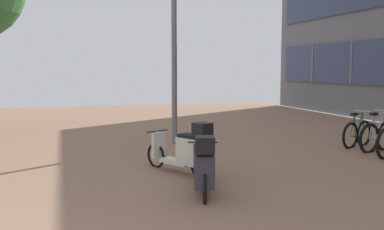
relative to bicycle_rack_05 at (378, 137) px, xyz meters
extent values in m
cube|color=slate|center=(4.03, 6.50, 1.84)|extent=(0.10, 0.12, 1.72)
cube|color=slate|center=(4.03, 9.34, 1.84)|extent=(0.10, 0.12, 1.72)
torus|color=black|center=(-0.31, -0.09, -0.02)|extent=(0.72, 0.28, 0.73)
cylinder|color=#B5B6BB|center=(0.06, 0.02, 0.24)|extent=(0.31, 0.12, 0.64)
cylinder|color=#B5B6BB|center=(-0.12, -0.04, 0.22)|extent=(0.14, 0.07, 0.58)
cylinder|color=#B5B6BB|center=(0.01, 0.00, 0.53)|extent=(0.38, 0.14, 0.09)
cylinder|color=#B5B6BB|center=(-0.19, -0.06, -0.05)|extent=(0.25, 0.10, 0.08)
cylinder|color=#B5B6BB|center=(-0.24, -0.07, 0.24)|extent=(0.17, 0.07, 0.54)
cube|color=black|center=(-0.17, -0.05, 0.55)|extent=(0.24, 0.15, 0.06)
cylinder|color=#ADADB2|center=(0.20, 0.06, 0.61)|extent=(0.16, 0.47, 0.02)
torus|color=black|center=(-0.36, 0.53, -0.05)|extent=(0.65, 0.32, 0.68)
torus|color=black|center=(0.22, 0.77, -0.05)|extent=(0.65, 0.32, 0.68)
cylinder|color=#306432|center=(-0.01, 0.67, 0.20)|extent=(0.30, 0.15, 0.60)
cylinder|color=#306432|center=(-0.19, 0.60, 0.18)|extent=(0.14, 0.08, 0.54)
cylinder|color=#306432|center=(-0.06, 0.65, 0.47)|extent=(0.36, 0.18, 0.08)
cylinder|color=#306432|center=(-0.25, 0.58, -0.07)|extent=(0.24, 0.12, 0.07)
cylinder|color=#306432|center=(-0.30, 0.56, 0.20)|extent=(0.16, 0.08, 0.50)
cylinder|color=#306432|center=(0.17, 0.75, 0.22)|extent=(0.14, 0.08, 0.54)
cube|color=black|center=(-0.23, 0.58, 0.48)|extent=(0.24, 0.17, 0.06)
cylinder|color=#ADADB2|center=(0.11, 0.73, 0.54)|extent=(0.21, 0.45, 0.02)
torus|color=black|center=(-5.19, -2.64, -0.14)|extent=(0.18, 0.47, 0.47)
torus|color=black|center=(-4.82, -1.38, -0.14)|extent=(0.18, 0.47, 0.47)
cube|color=#363340|center=(-5.01, -2.01, -0.16)|extent=(0.48, 0.78, 0.08)
cube|color=#363340|center=(-5.13, -2.41, 0.09)|extent=(0.45, 0.64, 0.50)
cube|color=black|center=(-5.13, -2.41, 0.37)|extent=(0.40, 0.58, 0.06)
cylinder|color=#363340|center=(-4.83, -1.40, 0.09)|extent=(0.10, 0.13, 0.48)
cube|color=#363340|center=(-4.85, -1.48, 0.07)|extent=(0.33, 0.17, 0.47)
cylinder|color=black|center=(-4.83, -1.43, 0.33)|extent=(0.51, 0.17, 0.03)
cube|color=black|center=(-5.21, -2.69, 0.52)|extent=(0.35, 0.35, 0.24)
torus|color=black|center=(-4.81, -1.24, -0.12)|extent=(0.28, 0.47, 0.51)
torus|color=black|center=(-5.40, -0.14, -0.12)|extent=(0.28, 0.47, 0.51)
cube|color=silver|center=(-5.11, -0.69, -0.15)|extent=(0.58, 0.75, 0.08)
cube|color=silver|center=(-4.92, -1.04, 0.10)|extent=(0.52, 0.62, 0.50)
cube|color=black|center=(-4.92, -1.04, 0.38)|extent=(0.46, 0.56, 0.06)
cylinder|color=silver|center=(-5.39, -0.16, 0.13)|extent=(0.12, 0.14, 0.51)
cube|color=silver|center=(-5.35, -0.23, 0.10)|extent=(0.32, 0.22, 0.50)
cylinder|color=black|center=(-5.38, -0.19, 0.38)|extent=(0.47, 0.27, 0.03)
cube|color=black|center=(-4.79, -1.28, 0.53)|extent=(0.38, 0.38, 0.24)
cylinder|color=slate|center=(-4.37, 2.39, 2.73)|extent=(0.14, 0.14, 6.17)
camera|label=1|loc=(-7.15, -8.58, 1.61)|focal=40.88mm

